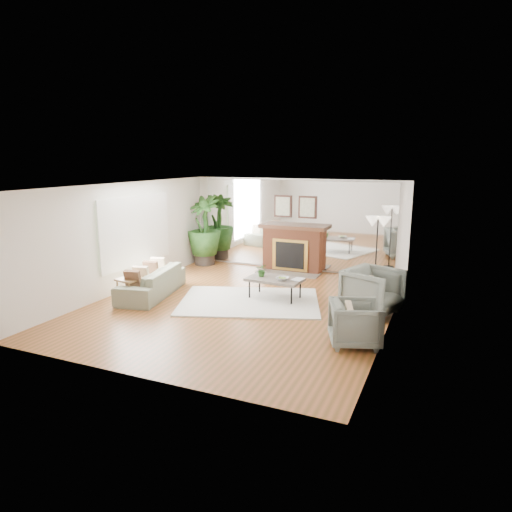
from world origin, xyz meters
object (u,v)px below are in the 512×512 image
at_px(coffee_table, 275,280).
at_px(floor_lamp, 378,228).
at_px(side_table, 130,282).
at_px(sofa, 152,282).
at_px(potted_ficus, 204,228).
at_px(fireplace, 292,247).
at_px(armchair_front, 355,323).
at_px(armchair_back, 373,291).

distance_m(coffee_table, floor_lamp, 2.66).
bearing_deg(side_table, floor_lamp, 32.50).
height_order(sofa, floor_lamp, floor_lamp).
bearing_deg(sofa, potted_ficus, 176.40).
bearing_deg(fireplace, side_table, -119.37).
distance_m(potted_ficus, floor_lamp, 5.07).
height_order(armchair_front, side_table, armchair_front).
distance_m(side_table, floor_lamp, 5.62).
xyz_separation_m(sofa, potted_ficus, (-0.43, 3.15, 0.76)).
relative_size(fireplace, side_table, 3.72).
bearing_deg(sofa, armchair_front, 67.04).
bearing_deg(potted_ficus, armchair_front, -38.51).
height_order(coffee_table, sofa, sofa).
xyz_separation_m(fireplace, potted_ficus, (-2.60, -0.25, 0.41)).
bearing_deg(fireplace, floor_lamp, -23.90).
height_order(coffee_table, armchair_front, armchair_front).
bearing_deg(sofa, coffee_table, 95.93).
bearing_deg(side_table, armchair_front, -4.23).
bearing_deg(floor_lamp, coffee_table, -141.47).
xyz_separation_m(potted_ficus, floor_lamp, (4.99, -0.81, 0.42)).
xyz_separation_m(armchair_front, floor_lamp, (-0.21, 3.33, 1.12)).
bearing_deg(fireplace, armchair_front, -59.35).
relative_size(armchair_back, potted_ficus, 0.50).
distance_m(coffee_table, armchair_back, 2.12).
relative_size(coffee_table, side_table, 2.25).
bearing_deg(potted_ficus, sofa, -82.30).
relative_size(coffee_table, armchair_back, 1.24).
relative_size(side_table, floor_lamp, 0.32).
bearing_deg(side_table, fireplace, 60.63).
relative_size(armchair_front, potted_ficus, 0.41).
bearing_deg(coffee_table, potted_ficus, 142.93).
relative_size(fireplace, armchair_back, 2.05).
distance_m(armchair_back, floor_lamp, 1.92).
height_order(fireplace, potted_ficus, fireplace).
distance_m(sofa, armchair_front, 4.87).
xyz_separation_m(coffee_table, sofa, (-2.66, -0.82, -0.13)).
relative_size(sofa, armchair_front, 2.59).
relative_size(coffee_table, sofa, 0.59).
distance_m(fireplace, coffee_table, 2.63).
height_order(armchair_front, floor_lamp, floor_lamp).
relative_size(fireplace, floor_lamp, 1.17).
bearing_deg(sofa, floor_lamp, 105.87).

